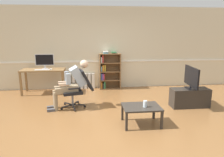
{
  "coord_description": "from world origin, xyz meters",
  "views": [
    {
      "loc": [
        -0.4,
        -4.21,
        1.82
      ],
      "look_at": [
        0.15,
        0.85,
        0.7
      ],
      "focal_mm": 32.53,
      "sensor_mm": 36.0,
      "label": 1
    }
  ],
  "objects_px": {
    "radiator": "(82,81)",
    "imac_monitor": "(45,60)",
    "tv_stand": "(190,98)",
    "tv_screen": "(191,77)",
    "keyboard": "(42,70)",
    "computer_mouse": "(51,69)",
    "person_seated": "(71,83)",
    "computer_desk": "(43,73)",
    "coffee_table": "(141,108)",
    "drinking_glass": "(145,104)",
    "bookshelf": "(108,71)",
    "office_chair": "(79,87)"
  },
  "relations": [
    {
      "from": "imac_monitor",
      "to": "bookshelf",
      "type": "relative_size",
      "value": 0.45
    },
    {
      "from": "radiator",
      "to": "tv_stand",
      "type": "bearing_deg",
      "value": -36.51
    },
    {
      "from": "computer_desk",
      "to": "coffee_table",
      "type": "xyz_separation_m",
      "value": [
        2.46,
        -2.56,
        -0.3
      ]
    },
    {
      "from": "computer_mouse",
      "to": "tv_screen",
      "type": "relative_size",
      "value": 0.12
    },
    {
      "from": "radiator",
      "to": "keyboard",
      "type": "bearing_deg",
      "value": -155.12
    },
    {
      "from": "tv_screen",
      "to": "bookshelf",
      "type": "bearing_deg",
      "value": 50.19
    },
    {
      "from": "computer_desk",
      "to": "keyboard",
      "type": "height_order",
      "value": "keyboard"
    },
    {
      "from": "office_chair",
      "to": "coffee_table",
      "type": "relative_size",
      "value": 1.27
    },
    {
      "from": "drinking_glass",
      "to": "bookshelf",
      "type": "bearing_deg",
      "value": 99.13
    },
    {
      "from": "keyboard",
      "to": "radiator",
      "type": "height_order",
      "value": "keyboard"
    },
    {
      "from": "tv_stand",
      "to": "computer_desk",
      "type": "bearing_deg",
      "value": 156.91
    },
    {
      "from": "tv_screen",
      "to": "coffee_table",
      "type": "xyz_separation_m",
      "value": [
        -1.48,
        -0.88,
        -0.42
      ]
    },
    {
      "from": "tv_stand",
      "to": "tv_screen",
      "type": "xyz_separation_m",
      "value": [
        0.0,
        -0.0,
        0.53
      ]
    },
    {
      "from": "bookshelf",
      "to": "imac_monitor",
      "type": "bearing_deg",
      "value": -173.85
    },
    {
      "from": "radiator",
      "to": "drinking_glass",
      "type": "height_order",
      "value": "same"
    },
    {
      "from": "computer_mouse",
      "to": "radiator",
      "type": "bearing_deg",
      "value": 29.94
    },
    {
      "from": "coffee_table",
      "to": "imac_monitor",
      "type": "bearing_deg",
      "value": 132.37
    },
    {
      "from": "computer_desk",
      "to": "imac_monitor",
      "type": "bearing_deg",
      "value": 58.21
    },
    {
      "from": "imac_monitor",
      "to": "tv_stand",
      "type": "xyz_separation_m",
      "value": [
        3.89,
        -1.76,
        -0.79
      ]
    },
    {
      "from": "computer_mouse",
      "to": "tv_screen",
      "type": "xyz_separation_m",
      "value": [
        3.68,
        -1.56,
        -0.01
      ]
    },
    {
      "from": "computer_mouse",
      "to": "coffee_table",
      "type": "height_order",
      "value": "computer_mouse"
    },
    {
      "from": "radiator",
      "to": "tv_screen",
      "type": "xyz_separation_m",
      "value": [
        2.8,
        -2.07,
        0.5
      ]
    },
    {
      "from": "radiator",
      "to": "imac_monitor",
      "type": "bearing_deg",
      "value": -164.09
    },
    {
      "from": "computer_mouse",
      "to": "office_chair",
      "type": "relative_size",
      "value": 0.1
    },
    {
      "from": "tv_stand",
      "to": "tv_screen",
      "type": "height_order",
      "value": "tv_screen"
    },
    {
      "from": "person_seated",
      "to": "drinking_glass",
      "type": "distance_m",
      "value": 1.97
    },
    {
      "from": "bookshelf",
      "to": "person_seated",
      "type": "height_order",
      "value": "bookshelf"
    },
    {
      "from": "imac_monitor",
      "to": "computer_mouse",
      "type": "xyz_separation_m",
      "value": [
        0.21,
        -0.2,
        -0.25
      ]
    },
    {
      "from": "radiator",
      "to": "bookshelf",
      "type": "bearing_deg",
      "value": -6.14
    },
    {
      "from": "imac_monitor",
      "to": "keyboard",
      "type": "bearing_deg",
      "value": -101.98
    },
    {
      "from": "computer_desk",
      "to": "radiator",
      "type": "relative_size",
      "value": 1.47
    },
    {
      "from": "keyboard",
      "to": "drinking_glass",
      "type": "height_order",
      "value": "keyboard"
    },
    {
      "from": "person_seated",
      "to": "drinking_glass",
      "type": "height_order",
      "value": "person_seated"
    },
    {
      "from": "keyboard",
      "to": "imac_monitor",
      "type": "bearing_deg",
      "value": 78.02
    },
    {
      "from": "computer_mouse",
      "to": "office_chair",
      "type": "bearing_deg",
      "value": -54.89
    },
    {
      "from": "person_seated",
      "to": "tv_screen",
      "type": "bearing_deg",
      "value": 72.34
    },
    {
      "from": "keyboard",
      "to": "computer_mouse",
      "type": "relative_size",
      "value": 4.24
    },
    {
      "from": "keyboard",
      "to": "tv_stand",
      "type": "height_order",
      "value": "keyboard"
    },
    {
      "from": "office_chair",
      "to": "tv_stand",
      "type": "relative_size",
      "value": 1.0
    },
    {
      "from": "keyboard",
      "to": "drinking_glass",
      "type": "xyz_separation_m",
      "value": [
        2.51,
        -2.48,
        -0.31
      ]
    },
    {
      "from": "coffee_table",
      "to": "drinking_glass",
      "type": "distance_m",
      "value": 0.14
    },
    {
      "from": "keyboard",
      "to": "radiator",
      "type": "xyz_separation_m",
      "value": [
        1.14,
        0.53,
        -0.5
      ]
    },
    {
      "from": "office_chair",
      "to": "tv_stand",
      "type": "height_order",
      "value": "office_chair"
    },
    {
      "from": "imac_monitor",
      "to": "coffee_table",
      "type": "xyz_separation_m",
      "value": [
        2.41,
        -2.64,
        -0.68
      ]
    },
    {
      "from": "tv_stand",
      "to": "coffee_table",
      "type": "bearing_deg",
      "value": -149.19
    },
    {
      "from": "tv_stand",
      "to": "coffee_table",
      "type": "height_order",
      "value": "tv_stand"
    },
    {
      "from": "imac_monitor",
      "to": "coffee_table",
      "type": "distance_m",
      "value": 3.64
    },
    {
      "from": "imac_monitor",
      "to": "coffee_table",
      "type": "relative_size",
      "value": 0.76
    },
    {
      "from": "office_chair",
      "to": "tv_stand",
      "type": "xyz_separation_m",
      "value": [
        2.8,
        -0.3,
        -0.28
      ]
    },
    {
      "from": "keyboard",
      "to": "drinking_glass",
      "type": "bearing_deg",
      "value": -44.61
    }
  ]
}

